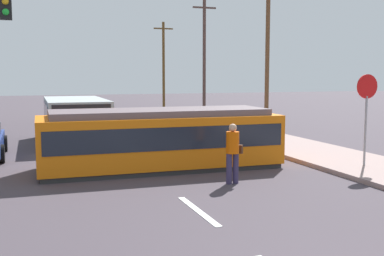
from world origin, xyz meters
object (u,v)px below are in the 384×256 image
(utility_pole_distant, at_px, (164,63))
(utility_pole_mid, at_px, (267,51))
(pedestrian_crossing, at_px, (233,150))
(stop_sign, at_px, (367,101))
(city_bus, at_px, (76,117))
(streetcar_tram, at_px, (160,138))
(utility_pole_far, at_px, (204,55))

(utility_pole_distant, bearing_deg, utility_pole_mid, -87.50)
(pedestrian_crossing, xyz_separation_m, stop_sign, (4.77, 0.40, 1.25))
(stop_sign, bearing_deg, utility_pole_distant, 85.98)
(city_bus, bearing_deg, streetcar_tram, -74.35)
(streetcar_tram, bearing_deg, city_bus, 105.65)
(streetcar_tram, xyz_separation_m, utility_pole_far, (8.68, 18.58, 3.46))
(city_bus, height_order, pedestrian_crossing, city_bus)
(stop_sign, bearing_deg, utility_pole_mid, 76.16)
(pedestrian_crossing, bearing_deg, utility_pole_distant, 77.25)
(utility_pole_distant, bearing_deg, pedestrian_crossing, -102.75)
(stop_sign, relative_size, utility_pole_far, 0.34)
(streetcar_tram, height_order, stop_sign, stop_sign)
(stop_sign, height_order, utility_pole_mid, utility_pole_mid)
(utility_pole_far, bearing_deg, city_bus, -132.43)
(utility_pole_distant, bearing_deg, utility_pole_far, -86.80)
(utility_pole_mid, bearing_deg, utility_pole_distant, 92.50)
(streetcar_tram, distance_m, pedestrian_crossing, 3.05)
(pedestrian_crossing, relative_size, utility_pole_mid, 0.20)
(streetcar_tram, xyz_separation_m, city_bus, (-1.95, 6.95, 0.13))
(utility_pole_mid, distance_m, utility_pole_distant, 18.26)
(streetcar_tram, relative_size, utility_pole_mid, 0.93)
(streetcar_tram, distance_m, utility_pole_mid, 13.44)
(utility_pole_distant, bearing_deg, stop_sign, -94.02)
(utility_pole_far, bearing_deg, streetcar_tram, -115.04)
(pedestrian_crossing, distance_m, utility_pole_distant, 31.36)
(streetcar_tram, relative_size, utility_pole_distant, 0.98)
(pedestrian_crossing, distance_m, stop_sign, 4.95)
(utility_pole_far, height_order, utility_pole_distant, utility_pole_far)
(utility_pole_far, bearing_deg, pedestrian_crossing, -109.11)
(stop_sign, distance_m, utility_pole_mid, 12.34)
(utility_pole_far, relative_size, utility_pole_distant, 1.09)
(city_bus, relative_size, utility_pole_distant, 0.74)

